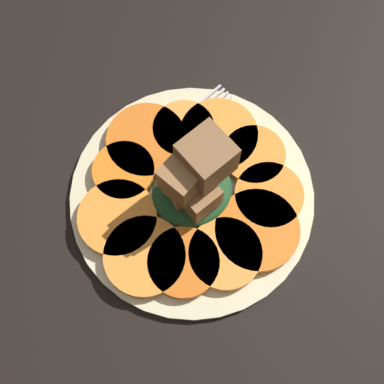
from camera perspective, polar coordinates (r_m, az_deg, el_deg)
table_slab at (r=65.55cm, az=0.00°, el=-0.90°), size 120.00×120.00×2.00cm
plate at (r=64.11cm, az=0.00°, el=-0.47°), size 29.18×29.18×1.05cm
carrot_slice_0 at (r=61.05cm, az=-5.06°, el=-6.86°), size 9.32×9.32×1.36cm
carrot_slice_1 at (r=60.68cm, az=-0.91°, el=-7.53°), size 8.17×8.17×1.36cm
carrot_slice_2 at (r=61.00cm, az=3.55°, el=-6.61°), size 8.38×8.38×1.36cm
carrot_slice_3 at (r=62.00cm, az=6.93°, el=-4.10°), size 9.78×9.78×1.36cm
carrot_slice_4 at (r=63.45cm, az=8.19°, el=-0.40°), size 8.13×8.13×1.36cm
carrot_slice_5 at (r=65.09cm, az=6.60°, el=3.87°), size 7.60×7.60×1.36cm
carrot_slice_6 at (r=65.87cm, az=2.84°, el=6.07°), size 9.60×9.60×1.36cm
carrot_slice_7 at (r=66.12cm, az=-0.90°, el=6.65°), size 7.60×7.60×1.36cm
carrot_slice_8 at (r=65.70cm, az=-4.87°, el=5.46°), size 9.77×9.77×1.36cm
carrot_slice_9 at (r=64.40cm, az=-7.29°, el=2.20°), size 7.45×7.45×1.36cm
carrot_slice_10 at (r=62.56cm, az=-7.94°, el=-2.78°), size 9.23×9.23×1.36cm
center_pile at (r=59.02cm, az=0.08°, el=1.02°), size 9.52×8.56×12.21cm
fork at (r=66.38cm, az=-2.12°, el=6.10°), size 18.92×7.94×0.40cm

